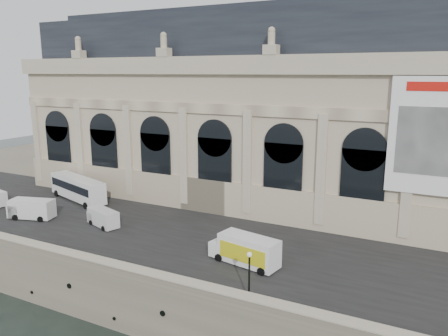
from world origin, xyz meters
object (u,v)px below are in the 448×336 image
object	(u,v)px
lamp_right	(249,277)
van_c	(102,217)
bus_left	(78,188)
box_truck	(245,250)
van_b	(30,209)

from	to	relation	value
lamp_right	van_c	bearing A→B (deg)	160.25
bus_left	box_truck	xyz separation A→B (m)	(33.00, -9.37, -0.54)
van_b	lamp_right	distance (m)	36.65
bus_left	box_truck	bearing A→B (deg)	-15.85
bus_left	box_truck	size ratio (longest dim) A/B	1.60
van_b	box_truck	distance (m)	32.64
van_c	lamp_right	distance (m)	26.64
box_truck	lamp_right	world-z (taller)	lamp_right
bus_left	van_c	distance (m)	13.41
box_truck	van_b	bearing A→B (deg)	179.99
bus_left	van_b	world-z (taller)	bus_left
bus_left	van_c	world-z (taller)	bus_left
box_truck	lamp_right	distance (m)	7.56
bus_left	lamp_right	world-z (taller)	lamp_right
lamp_right	bus_left	bearing A→B (deg)	156.13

